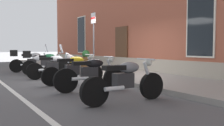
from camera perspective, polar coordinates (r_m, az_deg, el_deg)
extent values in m
plane|color=#4C4C4F|center=(9.58, -3.88, -3.65)|extent=(140.00, 140.00, 0.00)
cube|color=gray|center=(10.33, 3.31, -2.75)|extent=(30.92, 2.93, 0.14)
cube|color=silver|center=(8.57, -23.21, -4.73)|extent=(30.92, 0.12, 0.01)
cube|color=gray|center=(11.18, 9.30, -0.87)|extent=(24.92, 0.10, 0.70)
cube|color=silver|center=(17.52, -6.97, 6.42)|extent=(1.22, 0.06, 2.52)
cube|color=black|center=(17.51, -7.06, 6.42)|extent=(1.10, 0.03, 2.40)
cube|color=#472B19|center=(13.13, 2.20, 3.30)|extent=(1.10, 0.08, 2.30)
cube|color=silver|center=(9.48, 19.56, 8.81)|extent=(1.22, 0.06, 2.52)
cube|color=black|center=(9.45, 19.45, 8.82)|extent=(1.10, 0.03, 2.40)
cylinder|color=black|center=(12.88, -14.20, -0.50)|extent=(0.28, 0.65, 0.64)
cylinder|color=black|center=(12.89, -21.02, -0.62)|extent=(0.28, 0.65, 0.64)
cylinder|color=silver|center=(12.86, -14.66, 0.73)|extent=(0.15, 0.34, 0.68)
cube|color=#28282B|center=(12.85, -17.85, 0.24)|extent=(0.32, 0.48, 0.32)
ellipsoid|color=#B7BABF|center=(12.84, -17.21, 1.71)|extent=(0.38, 0.57, 0.24)
cube|color=black|center=(12.85, -18.90, 1.72)|extent=(0.33, 0.52, 0.10)
cylinder|color=silver|center=(12.84, -15.05, 2.51)|extent=(0.61, 0.19, 0.04)
cylinder|color=silver|center=(12.75, -19.19, -0.40)|extent=(0.20, 0.46, 0.09)
cube|color=#B2BCC6|center=(12.85, -14.79, 3.31)|extent=(0.38, 0.23, 0.40)
cube|color=black|center=(12.88, -21.52, 2.12)|extent=(0.43, 0.40, 0.30)
cylinder|color=black|center=(11.43, -10.87, -0.93)|extent=(0.25, 0.66, 0.65)
cylinder|color=black|center=(11.29, -18.35, -1.09)|extent=(0.25, 0.66, 0.65)
cylinder|color=silver|center=(11.39, -11.38, 0.39)|extent=(0.13, 0.33, 0.66)
cube|color=#28282B|center=(11.32, -14.86, -0.11)|extent=(0.31, 0.48, 0.32)
ellipsoid|color=#195633|center=(11.32, -14.12, 1.42)|extent=(0.36, 0.56, 0.24)
cube|color=black|center=(11.29, -16.04, 1.43)|extent=(0.31, 0.52, 0.10)
cylinder|color=silver|center=(11.37, -11.80, 2.31)|extent=(0.61, 0.16, 0.04)
cylinder|color=silver|center=(11.19, -16.32, -0.84)|extent=(0.18, 0.46, 0.09)
cube|color=#B2BCC6|center=(11.38, -11.51, 3.22)|extent=(0.38, 0.21, 0.40)
cube|color=black|center=(11.26, -18.92, 1.89)|extent=(0.42, 0.39, 0.30)
cylinder|color=black|center=(9.93, -9.21, -1.61)|extent=(0.22, 0.64, 0.63)
cylinder|color=black|center=(9.72, -17.23, -1.83)|extent=(0.22, 0.64, 0.63)
cylinder|color=silver|center=(9.89, -9.79, -0.16)|extent=(0.12, 0.32, 0.64)
cube|color=#28282B|center=(9.78, -13.48, -0.68)|extent=(0.29, 0.47, 0.32)
ellipsoid|color=silver|center=(9.79, -12.63, 0.97)|extent=(0.34, 0.56, 0.24)
cube|color=black|center=(9.73, -14.84, 0.98)|extent=(0.30, 0.51, 0.10)
cylinder|color=silver|center=(9.86, -10.26, 2.00)|extent=(0.62, 0.14, 0.04)
cylinder|color=silver|center=(9.63, -15.12, -1.54)|extent=(0.16, 0.46, 0.09)
cone|color=silver|center=(9.89, -9.52, 1.44)|extent=(0.41, 0.39, 0.36)
cone|color=silver|center=(9.69, -17.16, 1.05)|extent=(0.28, 0.30, 0.24)
cylinder|color=black|center=(8.54, -4.05, -2.49)|extent=(0.12, 0.60, 0.60)
cylinder|color=black|center=(7.95, -13.79, -3.01)|extent=(0.12, 0.60, 0.60)
cylinder|color=silver|center=(8.47, -4.66, -0.72)|extent=(0.07, 0.32, 0.66)
cube|color=#28282B|center=(8.18, -9.08, -1.51)|extent=(0.22, 0.44, 0.32)
ellipsoid|color=gold|center=(8.22, -8.13, 0.64)|extent=(0.26, 0.52, 0.24)
cube|color=black|center=(8.07, -10.61, 0.64)|extent=(0.22, 0.48, 0.10)
cylinder|color=silver|center=(8.41, -5.15, 1.88)|extent=(0.62, 0.04, 0.04)
cylinder|color=silver|center=(7.97, -10.73, -2.60)|extent=(0.09, 0.45, 0.09)
sphere|color=silver|center=(8.45, -4.67, 1.42)|extent=(0.18, 0.18, 0.18)
cylinder|color=black|center=(7.14, 0.54, -3.44)|extent=(0.19, 0.66, 0.65)
cylinder|color=black|center=(6.66, -10.56, -4.00)|extent=(0.19, 0.66, 0.65)
cylinder|color=silver|center=(7.08, -0.19, -1.52)|extent=(0.10, 0.31, 0.62)
cube|color=#28282B|center=(6.83, -5.21, -2.25)|extent=(0.27, 0.46, 0.32)
ellipsoid|color=black|center=(6.86, -4.05, -0.07)|extent=(0.32, 0.55, 0.24)
cube|color=black|center=(6.73, -7.06, -0.07)|extent=(0.27, 0.50, 0.10)
cylinder|color=silver|center=(7.02, -0.78, 1.41)|extent=(0.62, 0.11, 0.04)
cylinder|color=silver|center=(6.64, -7.29, -3.56)|extent=(0.14, 0.46, 0.09)
sphere|color=silver|center=(7.06, -0.19, 0.85)|extent=(0.18, 0.18, 0.18)
cylinder|color=black|center=(5.86, 9.02, -5.18)|extent=(0.12, 0.61, 0.61)
cylinder|color=black|center=(5.03, -4.03, -6.59)|extent=(0.12, 0.61, 0.61)
cylinder|color=silver|center=(5.77, 8.29, -2.80)|extent=(0.07, 0.31, 0.63)
cube|color=#28282B|center=(5.36, 2.57, -4.02)|extent=(0.22, 0.44, 0.32)
ellipsoid|color=slate|center=(5.41, 3.89, -1.03)|extent=(0.26, 0.52, 0.24)
cube|color=black|center=(5.20, 0.49, -1.09)|extent=(0.22, 0.48, 0.10)
cylinder|color=silver|center=(5.69, 7.71, 0.88)|extent=(0.62, 0.04, 0.04)
cylinder|color=silver|center=(5.11, 0.54, -5.84)|extent=(0.09, 0.45, 0.09)
sphere|color=silver|center=(5.74, 8.32, 0.20)|extent=(0.18, 0.18, 0.18)
cylinder|color=#4C4C51|center=(10.77, -4.19, 4.71)|extent=(0.06, 0.06, 2.57)
cube|color=white|center=(10.83, -4.31, 10.19)|extent=(0.36, 0.03, 0.44)
cube|color=red|center=(10.82, -4.38, 10.19)|extent=(0.36, 0.01, 0.08)
cylinder|color=brown|center=(12.78, -5.96, 0.09)|extent=(0.53, 0.53, 0.60)
cylinder|color=black|center=(12.78, -5.96, 0.09)|extent=(0.56, 0.56, 0.04)
sphere|color=#28602D|center=(12.76, -5.97, 2.06)|extent=(0.40, 0.40, 0.40)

